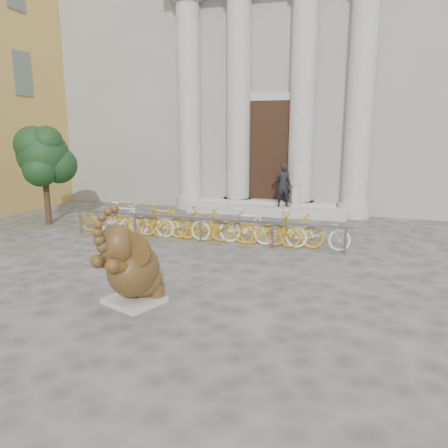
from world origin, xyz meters
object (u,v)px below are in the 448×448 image
(pedestrian, at_px, (283,185))
(bike_rack, at_px, (203,224))
(tree, at_px, (44,157))
(elephant_statue, at_px, (131,268))

(pedestrian, bearing_deg, bike_rack, 49.96)
(tree, bearing_deg, elephant_statue, -41.08)
(tree, relative_size, pedestrian, 2.04)
(elephant_statue, xyz_separation_m, tree, (-6.06, 5.28, 1.59))
(bike_rack, bearing_deg, elephant_statue, -86.00)
(bike_rack, xyz_separation_m, pedestrian, (1.55, 4.28, 0.66))
(elephant_statue, bearing_deg, pedestrian, 103.83)
(bike_rack, relative_size, pedestrian, 5.20)
(tree, bearing_deg, pedestrian, 27.49)
(bike_rack, relative_size, tree, 2.55)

